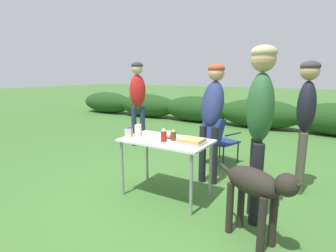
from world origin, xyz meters
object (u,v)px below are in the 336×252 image
(food_tray, at_px, (191,141))
(standing_person_in_navy_coat, at_px, (260,114))
(relish_jar, at_px, (139,130))
(folding_table, at_px, (166,146))
(plate_stack, at_px, (150,136))
(spice_jar, at_px, (130,132))
(mayo_bottle, at_px, (128,133))
(camp_chair_green_behind_table, at_px, (218,138))
(standing_person_in_olive_jacket, at_px, (213,106))
(paper_cup_stack, at_px, (138,131))
(dog, at_px, (257,188))
(ketchup_bottle, at_px, (164,135))
(beer_bottle, at_px, (173,135))
(mixing_bowl, at_px, (168,134))
(standing_person_in_red_jacket, at_px, (306,110))
(standing_person_with_beanie, at_px, (138,93))

(food_tray, height_order, standing_person_in_navy_coat, standing_person_in_navy_coat)
(relish_jar, relative_size, standing_person_in_navy_coat, 0.08)
(folding_table, height_order, plate_stack, plate_stack)
(spice_jar, xyz_separation_m, mayo_bottle, (0.05, -0.11, 0.01))
(camp_chair_green_behind_table, bearing_deg, standing_person_in_olive_jacket, -58.21)
(paper_cup_stack, xyz_separation_m, dog, (1.56, -0.29, -0.29))
(folding_table, relative_size, mayo_bottle, 6.62)
(folding_table, xyz_separation_m, standing_person_in_olive_jacket, (0.28, 0.79, 0.43))
(ketchup_bottle, bearing_deg, standing_person_in_olive_jacket, 74.18)
(plate_stack, relative_size, beer_bottle, 1.52)
(food_tray, bearing_deg, spice_jar, -171.73)
(paper_cup_stack, distance_m, standing_person_in_olive_jacket, 1.13)
(mixing_bowl, distance_m, relish_jar, 0.41)
(paper_cup_stack, height_order, standing_person_in_olive_jacket, standing_person_in_olive_jacket)
(paper_cup_stack, relative_size, spice_jar, 1.20)
(plate_stack, distance_m, dog, 1.52)
(plate_stack, bearing_deg, folding_table, -1.41)
(spice_jar, height_order, standing_person_in_navy_coat, standing_person_in_navy_coat)
(mixing_bowl, xyz_separation_m, paper_cup_stack, (-0.33, -0.21, 0.04))
(beer_bottle, bearing_deg, standing_person_in_red_jacket, 37.33)
(plate_stack, bearing_deg, dog, -14.92)
(standing_person_with_beanie, height_order, dog, standing_person_with_beanie)
(relish_jar, height_order, standing_person_with_beanie, standing_person_with_beanie)
(ketchup_bottle, height_order, standing_person_with_beanie, standing_person_with_beanie)
(dog, bearing_deg, folding_table, -82.88)
(beer_bottle, height_order, ketchup_bottle, ketchup_bottle)
(spice_jar, relative_size, relish_jar, 0.90)
(mixing_bowl, xyz_separation_m, dog, (1.24, -0.50, -0.25))
(folding_table, height_order, standing_person_with_beanie, standing_person_with_beanie)
(folding_table, relative_size, paper_cup_stack, 6.85)
(beer_bottle, xyz_separation_m, camp_chair_green_behind_table, (0.03, 1.46, -0.34))
(food_tray, bearing_deg, ketchup_bottle, -159.81)
(mixing_bowl, xyz_separation_m, standing_person_in_red_jacket, (1.48, 0.93, 0.31))
(spice_jar, height_order, ketchup_bottle, ketchup_bottle)
(food_tray, relative_size, mixing_bowl, 1.55)
(paper_cup_stack, relative_size, standing_person_in_olive_jacket, 0.10)
(paper_cup_stack, height_order, relish_jar, paper_cup_stack)
(food_tray, xyz_separation_m, mixing_bowl, (-0.38, 0.10, 0.02))
(paper_cup_stack, distance_m, standing_person_in_navy_coat, 1.50)
(standing_person_in_red_jacket, bearing_deg, beer_bottle, -60.40)
(mayo_bottle, xyz_separation_m, standing_person_in_navy_coat, (1.52, 0.24, 0.32))
(mixing_bowl, height_order, paper_cup_stack, paper_cup_stack)
(mixing_bowl, xyz_separation_m, mayo_bottle, (-0.39, -0.33, 0.04))
(paper_cup_stack, distance_m, beer_bottle, 0.47)
(relish_jar, distance_m, mayo_bottle, 0.23)
(mixing_bowl, height_order, standing_person_with_beanie, standing_person_with_beanie)
(plate_stack, height_order, standing_person_in_navy_coat, standing_person_in_navy_coat)
(folding_table, distance_m, mixing_bowl, 0.17)
(standing_person_in_olive_jacket, distance_m, standing_person_with_beanie, 2.32)
(plate_stack, relative_size, mayo_bottle, 1.30)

